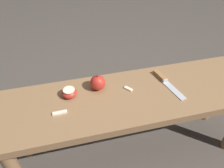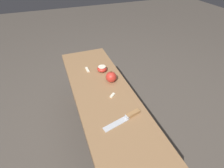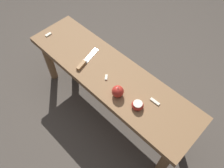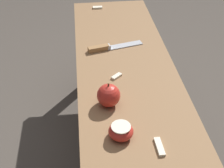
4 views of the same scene
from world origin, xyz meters
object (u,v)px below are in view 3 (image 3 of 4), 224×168
object	(u,v)px
apple_cut	(138,105)
knife	(85,62)
wooden_bench	(109,80)
apple_whole	(118,91)

from	to	relation	value
apple_cut	knife	bearing A→B (deg)	178.96
wooden_bench	knife	bearing A→B (deg)	-162.60
knife	wooden_bench	bearing A→B (deg)	-86.22
apple_whole	apple_cut	bearing A→B (deg)	8.10
knife	apple_whole	distance (m)	0.34
knife	apple_whole	xyz separation A→B (m)	(0.34, -0.03, 0.03)
wooden_bench	apple_whole	world-z (taller)	apple_whole
wooden_bench	knife	xyz separation A→B (m)	(-0.18, -0.06, 0.09)
apple_whole	knife	bearing A→B (deg)	175.14
apple_whole	apple_cut	world-z (taller)	apple_whole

